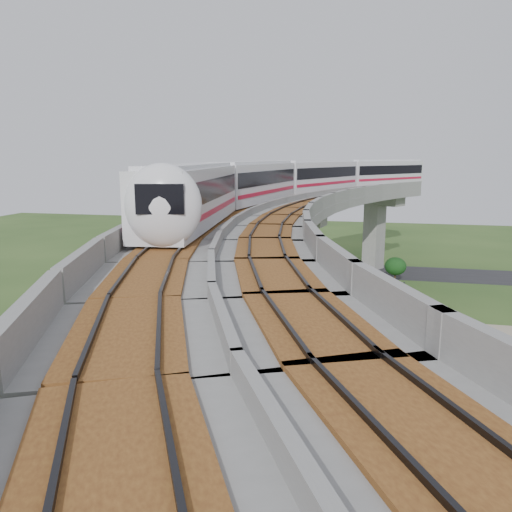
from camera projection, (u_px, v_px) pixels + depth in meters
The scene contains 14 objects.
ground at pixel (251, 355), 37.01m from camera, with size 160.00×160.00×0.00m, color #2B491D.
dirt_lot at pixel (455, 384), 32.15m from camera, with size 18.00×26.00×0.04m, color gray.
asphalt_road at pixel (302, 268), 65.74m from camera, with size 60.00×8.00×0.03m, color #232326.
viaduct at pixel (305, 236), 34.43m from camera, with size 19.58×73.98×11.40m.
metro_train at pixel (307, 179), 48.39m from camera, with size 19.74×59.33×3.64m.
fence at pixel (387, 356), 34.81m from camera, with size 3.87×38.73×1.50m.
tree_0 at pixel (395, 266), 57.35m from camera, with size 2.44×2.44×3.09m.
tree_1 at pixel (369, 281), 50.56m from camera, with size 3.07×3.07×3.36m.
tree_2 at pixel (349, 298), 44.01m from camera, with size 2.00×2.00×3.03m.
tree_3 at pixel (344, 328), 36.62m from camera, with size 1.88×1.88×2.91m.
tree_4 at pixel (344, 349), 31.60m from camera, with size 2.80×2.80×3.66m.
tree_5 at pixel (355, 402), 25.58m from camera, with size 2.51×2.51×3.18m.
car_white at pixel (488, 409), 27.64m from camera, with size 1.51×3.76×1.28m, color silver.
car_dark at pixel (432, 337), 39.12m from camera, with size 1.46×3.59×1.04m, color black.
Camera 1 is at (7.83, -33.96, 14.46)m, focal length 35.00 mm.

